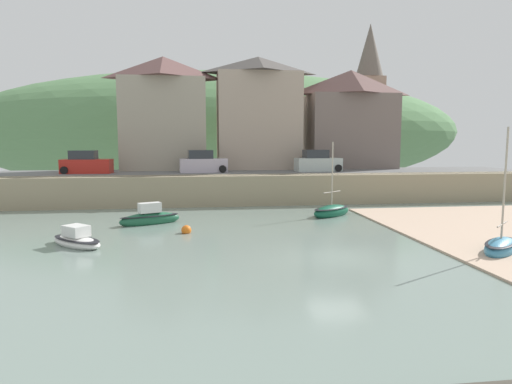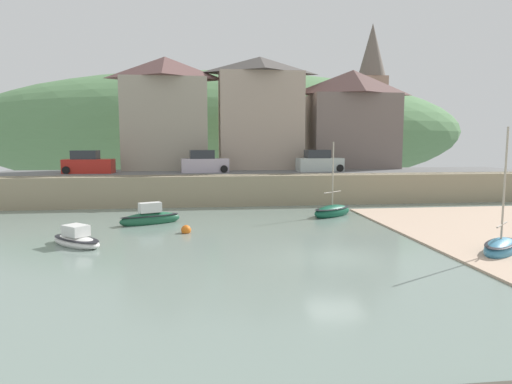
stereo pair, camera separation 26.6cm
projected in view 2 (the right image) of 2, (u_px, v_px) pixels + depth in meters
name	position (u px, v px, depth m)	size (l,w,h in m)	color
ground	(511.00, 350.00, 10.75)	(48.00, 41.00, 0.61)	gray
quay_seawall	(274.00, 187.00, 37.14)	(48.00, 9.40, 2.40)	gray
hillside_backdrop	(220.00, 132.00, 73.38)	(80.00, 44.00, 18.73)	#588653
waterfront_building_left	(166.00, 113.00, 42.89)	(8.16, 5.57, 10.67)	#A19783
waterfront_building_centre	(260.00, 113.00, 43.96)	(8.27, 5.19, 10.86)	tan
waterfront_building_right	(352.00, 119.00, 45.14)	(8.91, 5.20, 9.77)	#6F615B
church_with_spire	(371.00, 93.00, 49.15)	(3.00, 3.00, 15.39)	#9E826B
fishing_boat_green	(76.00, 240.00, 22.19)	(3.34, 3.22, 1.17)	white
motorboat_with_cabin	(150.00, 218.00, 27.96)	(3.89, 2.43, 1.55)	#1F593C
sailboat_blue_trim	(501.00, 247.00, 20.48)	(3.21, 3.07, 6.00)	teal
sailboat_tall_mast	(332.00, 211.00, 30.96)	(3.64, 3.22, 5.30)	#14563C
parked_car_near_slipway	(88.00, 164.00, 38.23)	(4.17, 1.89, 1.95)	red
parked_car_by_wall	(204.00, 163.00, 39.40)	(4.24, 2.07, 1.95)	#BCB2C1
parked_car_end_of_row	(319.00, 162.00, 40.63)	(4.19, 1.92, 1.95)	#B0BEBA
mooring_buoy	(186.00, 230.00, 25.21)	(0.56, 0.56, 0.56)	orange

